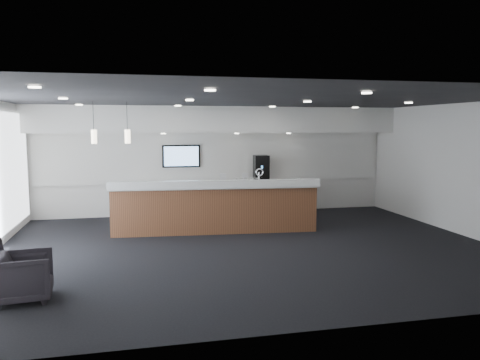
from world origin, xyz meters
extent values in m
plane|color=black|center=(0.00, 0.00, 0.00)|extent=(10.00, 10.00, 0.00)
cube|color=black|center=(0.00, 0.00, 3.00)|extent=(10.00, 8.00, 0.02)
cube|color=silver|center=(0.00, 4.00, 1.50)|extent=(10.00, 0.02, 3.00)
cube|color=silver|center=(5.00, 0.00, 1.50)|extent=(0.02, 8.00, 3.00)
cube|color=silver|center=(0.00, 3.55, 2.65)|extent=(10.00, 0.90, 0.70)
cube|color=silver|center=(0.00, 3.97, 1.60)|extent=(9.80, 0.06, 1.40)
cube|color=#999DA2|center=(0.00, 3.64, 0.45)|extent=(5.00, 0.60, 0.90)
cube|color=silver|center=(0.00, 3.64, 0.93)|extent=(5.06, 0.66, 0.05)
cylinder|color=white|center=(-2.00, 3.32, 0.50)|extent=(0.60, 0.02, 0.02)
cylinder|color=white|center=(-1.00, 3.32, 0.50)|extent=(0.60, 0.02, 0.02)
cylinder|color=white|center=(0.00, 3.32, 0.50)|extent=(0.60, 0.02, 0.02)
cylinder|color=white|center=(1.00, 3.32, 0.50)|extent=(0.60, 0.02, 0.02)
cylinder|color=white|center=(2.00, 3.32, 0.50)|extent=(0.60, 0.02, 0.02)
cube|color=black|center=(-1.00, 3.91, 1.65)|extent=(1.05, 0.07, 0.62)
cube|color=#397EE5|center=(-1.00, 3.87, 1.65)|extent=(0.95, 0.01, 0.54)
cylinder|color=#FFEAC6|center=(-2.40, 0.80, 2.25)|extent=(0.12, 0.12, 0.30)
cylinder|color=#FFEAC6|center=(-3.10, 0.80, 2.25)|extent=(0.12, 0.12, 0.30)
cube|color=#532F1B|center=(-0.45, 1.60, 0.53)|extent=(4.77, 1.06, 1.05)
cube|color=silver|center=(-0.45, 1.60, 1.08)|extent=(4.85, 1.15, 0.06)
cube|color=silver|center=(-0.48, 1.23, 1.17)|extent=(4.80, 0.53, 0.18)
cylinder|color=white|center=(0.62, 1.61, 1.25)|extent=(0.04, 0.04, 0.28)
torus|color=white|center=(0.62, 1.55, 1.39)|extent=(0.19, 0.05, 0.19)
cube|color=black|center=(1.24, 3.71, 1.30)|extent=(0.43, 0.48, 0.71)
cube|color=white|center=(1.24, 3.47, 0.96)|extent=(0.25, 0.12, 0.02)
cube|color=silver|center=(0.10, 3.51, 1.07)|extent=(0.17, 0.02, 0.24)
cube|color=silver|center=(0.74, 3.56, 1.06)|extent=(0.17, 0.04, 0.23)
imported|color=black|center=(-3.83, -2.15, 0.34)|extent=(0.83, 0.81, 0.69)
imported|color=white|center=(1.35, 3.54, 1.00)|extent=(0.10, 0.10, 0.09)
imported|color=white|center=(1.21, 3.54, 1.00)|extent=(0.14, 0.14, 0.09)
imported|color=white|center=(1.07, 3.54, 1.00)|extent=(0.12, 0.12, 0.09)
imported|color=white|center=(0.93, 3.54, 1.00)|extent=(0.13, 0.13, 0.09)
imported|color=white|center=(0.79, 3.54, 1.00)|extent=(0.14, 0.14, 0.09)
imported|color=white|center=(0.65, 3.54, 1.00)|extent=(0.11, 0.11, 0.09)
imported|color=white|center=(0.51, 3.54, 1.00)|extent=(0.14, 0.14, 0.09)
camera|label=1|loc=(-2.25, -9.09, 2.46)|focal=35.00mm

